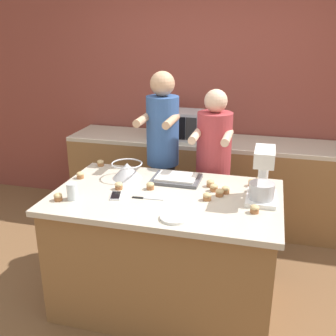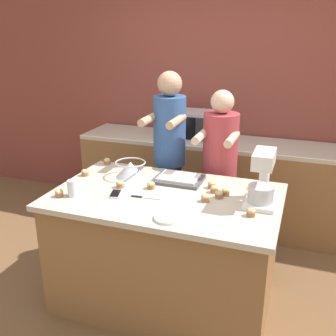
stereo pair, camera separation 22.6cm
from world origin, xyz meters
The scene contains 27 objects.
ground_plane centered at (0.00, 0.00, 0.00)m, with size 16.00×16.00×0.00m, color brown.
back_wall centered at (0.00, 1.78, 1.35)m, with size 10.00×0.06×2.70m.
island_counter centered at (0.00, 0.00, 0.45)m, with size 1.61×0.99×0.90m.
back_counter centered at (0.00, 1.43, 0.46)m, with size 2.80×0.60×0.92m.
person_left centered at (-0.22, 0.70, 0.91)m, with size 0.30×0.48×1.68m.
person_right centered at (0.23, 0.70, 0.82)m, with size 0.31×0.49×1.55m.
stand_mixer centered at (0.65, 0.06, 1.06)m, with size 0.20×0.30×0.37m.
mixing_bowl centered at (-0.38, 0.23, 0.97)m, with size 0.24×0.24×0.13m.
baking_tray centered at (0.01, 0.27, 0.92)m, with size 0.37×0.27×0.04m.
microwave_oven centered at (-0.28, 1.43, 1.07)m, with size 0.54×0.34×0.29m.
cell_phone centered at (-0.33, -0.13, 0.91)m, with size 0.11×0.16×0.01m.
drinking_glass centered at (-0.60, -0.25, 0.96)m, with size 0.07×0.07×0.12m.
small_plate centered at (0.15, -0.36, 0.91)m, with size 0.18×0.18×0.02m.
knife centered at (-0.12, -0.11, 0.90)m, with size 0.22×0.03×0.01m.
cupcake_0 centered at (0.28, 0.22, 0.93)m, with size 0.06×0.06×0.05m.
cupcake_1 centered at (0.37, 0.06, 0.93)m, with size 0.06×0.06×0.05m.
cupcake_2 centered at (-0.70, 0.44, 0.93)m, with size 0.06×0.06×0.05m.
cupcake_3 centered at (-0.14, 0.06, 0.93)m, with size 0.06×0.06×0.05m.
cupcake_4 centered at (0.32, 0.14, 0.93)m, with size 0.06×0.06×0.05m.
cupcake_5 centered at (0.62, -0.14, 0.93)m, with size 0.06×0.06×0.05m.
cupcake_6 centered at (0.63, 0.38, 0.93)m, with size 0.06×0.06×0.05m.
cupcake_7 centered at (-0.68, -0.29, 0.93)m, with size 0.06×0.06×0.05m.
cupcake_8 centered at (0.30, -0.03, 0.93)m, with size 0.06×0.06×0.05m.
cupcake_9 centered at (0.40, 0.12, 0.93)m, with size 0.06×0.06×0.05m.
cupcake_10 centered at (-0.73, 0.13, 0.93)m, with size 0.06×0.06×0.05m.
cupcake_11 centered at (-0.36, 0.00, 0.93)m, with size 0.06×0.06×0.05m.
cupcake_12 centered at (0.58, 0.31, 0.93)m, with size 0.06×0.06×0.05m.
Camera 2 is at (0.88, -2.40, 2.02)m, focal length 42.00 mm.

